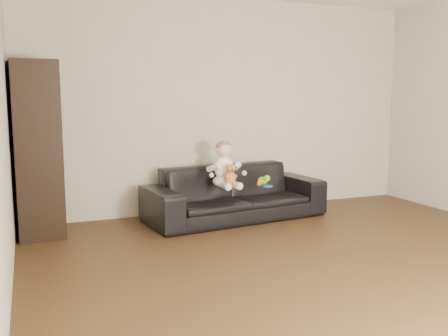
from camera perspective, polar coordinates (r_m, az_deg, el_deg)
name	(u,v)px	position (r m, az deg, el deg)	size (l,w,h in m)	color
floor	(362,283)	(4.07, 15.53, -12.55)	(5.50, 5.50, 0.00)	#422C17
wall_back	(228,106)	(6.22, 0.49, 7.08)	(5.00, 5.00, 0.00)	#B8AF9B
sofa	(235,193)	(5.82, 1.25, -2.86)	(2.09, 0.82, 0.61)	black
cabinet	(36,150)	(5.39, -20.65, 1.98)	(0.44, 0.61, 1.77)	black
shelf_item	(36,110)	(5.37, -20.65, 6.23)	(0.18, 0.25, 0.28)	silver
baby	(224,167)	(5.60, 0.06, 0.10)	(0.37, 0.45, 0.52)	silver
teddy_bear	(231,174)	(5.46, 0.77, -0.72)	(0.12, 0.13, 0.22)	#BC6F35
toy_green	(262,181)	(5.81, 4.42, -1.47)	(0.11, 0.13, 0.09)	#80C517
toy_rattle	(259,184)	(5.70, 4.05, -1.82)	(0.06, 0.06, 0.06)	#C94D17
toy_blue_disc	(268,186)	(5.70, 5.00, -2.06)	(0.11, 0.11, 0.02)	blue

